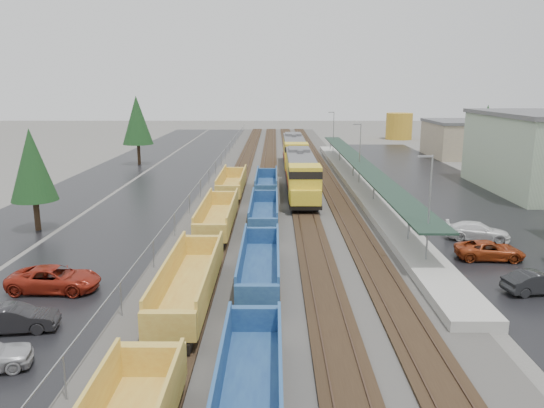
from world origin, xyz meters
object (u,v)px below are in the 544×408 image
at_px(locomotive_lead, 301,174).
at_px(parked_car_west_b, 15,319).
at_px(locomotive_trail, 294,152).
at_px(storage_tank, 399,126).
at_px(parked_car_east_b, 490,250).
at_px(parked_car_east_a, 537,283).
at_px(parked_car_east_c, 477,231).
at_px(parked_car_west_c, 54,279).
at_px(well_string_yellow, 190,284).
at_px(well_string_blue, 260,266).

xyz_separation_m(locomotive_lead, parked_car_west_b, (-16.51, -34.62, -1.86)).
height_order(locomotive_trail, parked_car_west_b, locomotive_trail).
height_order(storage_tank, parked_car_east_b, storage_tank).
xyz_separation_m(parked_car_east_a, parked_car_east_c, (0.62, 11.52, 0.04)).
relative_size(storage_tank, parked_car_west_c, 1.11).
xyz_separation_m(parked_car_west_b, parked_car_east_b, (29.29, 11.86, -0.02)).
bearing_deg(well_string_yellow, parked_car_east_b, 21.44).
xyz_separation_m(well_string_yellow, well_string_blue, (4.00, 3.37, -0.08)).
distance_m(parked_car_west_c, parked_car_east_c, 32.49).
relative_size(well_string_yellow, parked_car_east_c, 15.10).
distance_m(well_string_yellow, parked_car_west_b, 9.29).
height_order(well_string_yellow, parked_car_west_c, well_string_yellow).
bearing_deg(parked_car_west_c, locomotive_trail, -16.85).
distance_m(locomotive_lead, locomotive_trail, 21.00).
xyz_separation_m(well_string_yellow, parked_car_east_c, (21.73, 13.17, -0.45)).
bearing_deg(locomotive_trail, well_string_yellow, -98.76).
height_order(storage_tank, parked_car_west_c, storage_tank).
xyz_separation_m(well_string_blue, parked_car_east_b, (16.78, 4.80, -0.43)).
distance_m(locomotive_trail, parked_car_east_c, 41.15).
bearing_deg(well_string_blue, parked_car_west_c, -173.32).
distance_m(storage_tank, parked_car_east_b, 90.93).
xyz_separation_m(locomotive_lead, parked_car_east_a, (13.11, -29.27, -1.87)).
relative_size(locomotive_lead, storage_tank, 3.46).
distance_m(locomotive_lead, parked_car_east_c, 22.52).
bearing_deg(well_string_yellow, parked_car_west_b, -156.52).
relative_size(parked_car_west_c, parked_car_east_b, 1.14).
xyz_separation_m(storage_tank, parked_car_east_c, (-12.87, -84.83, -2.35)).
xyz_separation_m(parked_car_east_a, parked_car_east_b, (-0.34, 6.51, -0.01)).
bearing_deg(well_string_yellow, parked_car_east_a, 4.46).
bearing_deg(well_string_blue, well_string_yellow, -139.92).
xyz_separation_m(well_string_yellow, parked_car_east_a, (21.11, 1.65, -0.49)).
height_order(well_string_blue, parked_car_west_b, well_string_blue).
xyz_separation_m(locomotive_trail, parked_car_west_b, (-16.51, -55.62, -1.86)).
relative_size(parked_car_east_a, parked_car_east_c, 0.83).
bearing_deg(parked_car_east_c, locomotive_lead, 51.44).
bearing_deg(parked_car_east_a, well_string_blue, 73.32).
bearing_deg(parked_car_east_a, locomotive_trail, 3.67).
bearing_deg(storage_tank, locomotive_lead, -111.63).
relative_size(parked_car_west_c, parked_car_east_c, 1.09).
bearing_deg(parked_car_east_a, storage_tank, -18.92).
bearing_deg(storage_tank, locomotive_trail, -120.00).
height_order(well_string_yellow, well_string_blue, well_string_yellow).
relative_size(locomotive_lead, well_string_blue, 0.30).
relative_size(locomotive_trail, parked_car_east_c, 4.21).
height_order(locomotive_lead, storage_tank, storage_tank).
bearing_deg(parked_car_east_a, parked_car_east_c, -14.04).
relative_size(well_string_blue, parked_car_east_a, 16.78).
height_order(well_string_blue, parked_car_east_b, well_string_blue).
distance_m(locomotive_lead, well_string_blue, 27.88).
bearing_deg(parked_car_east_c, parked_car_west_b, 132.86).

